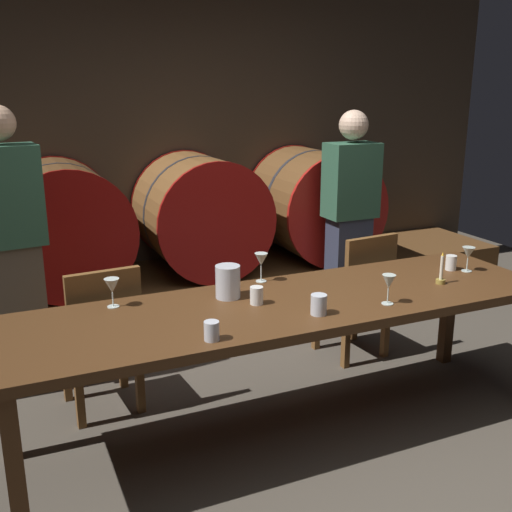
{
  "coord_description": "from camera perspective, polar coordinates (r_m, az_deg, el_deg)",
  "views": [
    {
      "loc": [
        -1.49,
        -2.28,
        1.83
      ],
      "look_at": [
        -0.32,
        0.36,
        1.0
      ],
      "focal_mm": 42.45,
      "sensor_mm": 36.0,
      "label": 1
    }
  ],
  "objects": [
    {
      "name": "cup_far_left",
      "position": [
        2.64,
        -4.2,
        -7.05
      ],
      "size": [
        0.07,
        0.07,
        0.09
      ],
      "primitive_type": "cylinder",
      "color": "silver",
      "rests_on": "dining_table"
    },
    {
      "name": "wine_glass_center_right",
      "position": [
        3.1,
        12.4,
        -2.47
      ],
      "size": [
        0.07,
        0.07,
        0.15
      ],
      "color": "silver",
      "rests_on": "dining_table"
    },
    {
      "name": "dining_table",
      "position": [
        3.13,
        3.1,
        -5.38
      ],
      "size": [
        2.9,
        0.8,
        0.75
      ],
      "color": "#4C2D16",
      "rests_on": "ground"
    },
    {
      "name": "wine_glass_center_left",
      "position": [
        3.37,
        0.49,
        -0.42
      ],
      "size": [
        0.07,
        0.07,
        0.17
      ],
      "color": "silver",
      "rests_on": "dining_table"
    },
    {
      "name": "wine_barrel_right",
      "position": [
        5.2,
        5.5,
        4.9
      ],
      "size": [
        0.92,
        0.85,
        0.92
      ],
      "color": "brown",
      "rests_on": "barrel_shelf"
    },
    {
      "name": "pitcher",
      "position": [
        3.14,
        -2.67,
        -2.44
      ],
      "size": [
        0.13,
        0.13,
        0.17
      ],
      "color": "silver",
      "rests_on": "dining_table"
    },
    {
      "name": "wine_barrel_center",
      "position": [
        4.79,
        -5.2,
        3.96
      ],
      "size": [
        0.92,
        0.85,
        0.92
      ],
      "color": "brown",
      "rests_on": "barrel_shelf"
    },
    {
      "name": "wine_glass_far_left",
      "position": [
        3.08,
        -13.42,
        -2.81
      ],
      "size": [
        0.08,
        0.08,
        0.15
      ],
      "color": "silver",
      "rests_on": "dining_table"
    },
    {
      "name": "ground_plane",
      "position": [
        3.28,
        8.1,
        -18.04
      ],
      "size": [
        7.89,
        7.89,
        0.0
      ],
      "primitive_type": "plane",
      "color": "#4C443A"
    },
    {
      "name": "cup_center_left",
      "position": [
        3.05,
        0.06,
        -3.74
      ],
      "size": [
        0.07,
        0.07,
        0.09
      ],
      "primitive_type": "cylinder",
      "color": "white",
      "rests_on": "dining_table"
    },
    {
      "name": "guest_left",
      "position": [
        3.79,
        -21.99,
        0.31
      ],
      "size": [
        0.41,
        0.28,
        1.72
      ],
      "rotation": [
        0.0,
        0.0,
        3.26
      ],
      "color": "brown",
      "rests_on": "ground"
    },
    {
      "name": "chair_right",
      "position": [
        4.14,
        9.68,
        -3.14
      ],
      "size": [
        0.44,
        0.44,
        0.88
      ],
      "rotation": [
        0.0,
        0.0,
        3.24
      ],
      "color": "brown",
      "rests_on": "ground"
    },
    {
      "name": "guest_right",
      "position": [
        4.63,
        8.82,
        3.53
      ],
      "size": [
        0.38,
        0.24,
        1.64
      ],
      "rotation": [
        0.0,
        0.0,
        3.14
      ],
      "color": "#33384C",
      "rests_on": "ground"
    },
    {
      "name": "cup_far_right",
      "position": [
        3.79,
        17.9,
        -0.61
      ],
      "size": [
        0.06,
        0.06,
        0.09
      ],
      "primitive_type": "cylinder",
      "color": "white",
      "rests_on": "dining_table"
    },
    {
      "name": "wine_glass_far_right",
      "position": [
        3.77,
        19.37,
        0.22
      ],
      "size": [
        0.07,
        0.07,
        0.15
      ],
      "color": "silver",
      "rests_on": "dining_table"
    },
    {
      "name": "chair_left",
      "position": [
        3.5,
        -14.31,
        -7.05
      ],
      "size": [
        0.43,
        0.43,
        0.88
      ],
      "rotation": [
        0.0,
        0.0,
        3.22
      ],
      "color": "brown",
      "rests_on": "ground"
    },
    {
      "name": "cup_center_right",
      "position": [
        2.93,
        5.93,
        -4.57
      ],
      "size": [
        0.08,
        0.08,
        0.1
      ],
      "primitive_type": "cylinder",
      "color": "silver",
      "rests_on": "dining_table"
    },
    {
      "name": "candle_center",
      "position": [
        3.51,
        17.04,
        -1.73
      ],
      "size": [
        0.05,
        0.05,
        0.19
      ],
      "color": "olive",
      "rests_on": "dining_table"
    },
    {
      "name": "back_wall",
      "position": [
        5.23,
        -7.4,
        11.07
      ],
      "size": [
        6.07,
        0.24,
        2.79
      ],
      "primitive_type": "cube",
      "color": "#473A2D",
      "rests_on": "ground"
    },
    {
      "name": "barrel_shelf",
      "position": [
        4.96,
        -5.06,
        -3.35
      ],
      "size": [
        5.46,
        0.9,
        0.38
      ],
      "primitive_type": "cube",
      "color": "brown",
      "rests_on": "ground"
    },
    {
      "name": "wine_barrel_left",
      "position": [
        4.57,
        -17.77,
        2.67
      ],
      "size": [
        0.92,
        0.85,
        0.92
      ],
      "color": "#513319",
      "rests_on": "barrel_shelf"
    }
  ]
}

